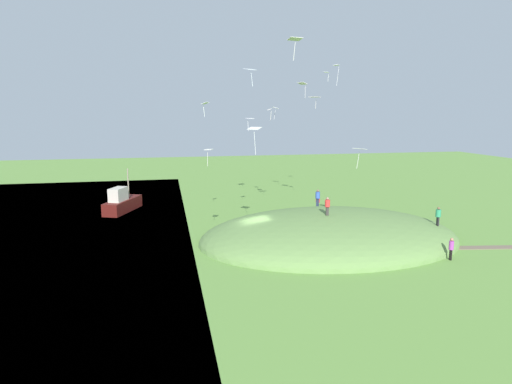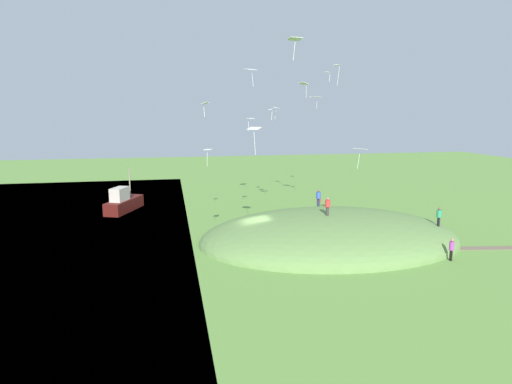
{
  "view_description": "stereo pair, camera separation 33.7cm",
  "coord_description": "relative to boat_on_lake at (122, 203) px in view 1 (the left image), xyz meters",
  "views": [
    {
      "loc": [
        -7.58,
        -37.04,
        11.38
      ],
      "look_at": [
        -0.16,
        -1.4,
        4.8
      ],
      "focal_mm": 30.48,
      "sensor_mm": 36.0,
      "label": 1
    },
    {
      "loc": [
        -7.25,
        -37.11,
        11.38
      ],
      "look_at": [
        -0.16,
        -1.4,
        4.8
      ],
      "focal_mm": 30.48,
      "sensor_mm": 36.0,
      "label": 2
    }
  ],
  "objects": [
    {
      "name": "ground_plane",
      "position": [
        12.84,
        -15.09,
        -1.05
      ],
      "size": [
        160.0,
        160.0,
        0.0
      ],
      "primitive_type": "plane",
      "color": "#62903E"
    },
    {
      "name": "kite_1",
      "position": [
        13.59,
        -9.29,
        14.51
      ],
      "size": [
        1.37,
        1.22,
        1.74
      ],
      "color": "white"
    },
    {
      "name": "person_watching_kites",
      "position": [
        29.07,
        -18.23,
        1.43
      ],
      "size": [
        0.47,
        0.47,
        1.73
      ],
      "rotation": [
        0.0,
        0.0,
        4.74
      ],
      "color": "black",
      "rests_on": "grass_hill"
    },
    {
      "name": "kite_11",
      "position": [
        15.26,
        -18.72,
        15.89
      ],
      "size": [
        1.19,
        0.93,
        1.72
      ],
      "color": "silver"
    },
    {
      "name": "person_near_shore",
      "position": [
        26.93,
        -23.23,
        0.11
      ],
      "size": [
        0.45,
        0.45,
        1.82
      ],
      "rotation": [
        0.0,
        0.0,
        4.95
      ],
      "color": "black",
      "rests_on": "ground_plane"
    },
    {
      "name": "kite_3",
      "position": [
        13.02,
        -12.04,
        9.81
      ],
      "size": [
        0.84,
        0.77,
        1.18
      ],
      "color": "white"
    },
    {
      "name": "kite_0",
      "position": [
        22.56,
        -15.36,
        7.1
      ],
      "size": [
        1.27,
        1.36,
        1.91
      ],
      "color": "white"
    },
    {
      "name": "dirt_path",
      "position": [
        33.08,
        -21.17,
        -1.03
      ],
      "size": [
        16.37,
        3.64,
        0.04
      ],
      "primitive_type": "cube",
      "rotation": [
        0.0,
        0.0,
        -0.16
      ],
      "color": "#6D5E4C",
      "rests_on": "ground_plane"
    },
    {
      "name": "kite_12",
      "position": [
        23.89,
        -2.85,
        15.0
      ],
      "size": [
        0.86,
        0.95,
        1.11
      ],
      "color": "white"
    },
    {
      "name": "kite_4",
      "position": [
        16.26,
        -8.88,
        10.86
      ],
      "size": [
        0.77,
        0.99,
        1.26
      ],
      "color": "silver"
    },
    {
      "name": "kite_2",
      "position": [
        16.3,
        -6.09,
        10.68
      ],
      "size": [
        0.52,
        0.7,
        1.31
      ],
      "color": "white"
    },
    {
      "name": "person_with_child",
      "position": [
        20.44,
        -10.44,
        1.98
      ],
      "size": [
        0.65,
        0.65,
        1.76
      ],
      "rotation": [
        0.0,
        0.0,
        2.3
      ],
      "color": "#262E4B",
      "rests_on": "grass_hill"
    },
    {
      "name": "grass_hill",
      "position": [
        19.71,
        -15.87,
        -1.05
      ],
      "size": [
        23.99,
        17.29,
        5.0
      ],
      "primitive_type": "ellipsoid",
      "color": "#618545",
      "rests_on": "ground_plane"
    },
    {
      "name": "kite_5",
      "position": [
        20.04,
        -5.87,
        13.48
      ],
      "size": [
        1.06,
        1.2,
        1.71
      ],
      "color": "silver"
    },
    {
      "name": "person_on_hilltop",
      "position": [
        21.36,
        -7.98,
        1.03
      ],
      "size": [
        0.52,
        0.52,
        1.79
      ],
      "rotation": [
        0.0,
        0.0,
        4.48
      ],
      "color": "#535540",
      "rests_on": "grass_hill"
    },
    {
      "name": "kite_10",
      "position": [
        8.46,
        -19.12,
        7.58
      ],
      "size": [
        0.81,
        0.96,
        1.32
      ],
      "color": "silver"
    },
    {
      "name": "kite_8",
      "position": [
        20.83,
        -13.51,
        14.5
      ],
      "size": [
        0.79,
        0.83,
        1.87
      ],
      "color": "white"
    },
    {
      "name": "kite_6",
      "position": [
        20.88,
        -7.51,
        12.01
      ],
      "size": [
        1.29,
        1.31,
        1.23
      ],
      "color": "silver"
    },
    {
      "name": "kite_7",
      "position": [
        8.64,
        -15.05,
        11.11
      ],
      "size": [
        0.76,
        0.83,
        1.23
      ],
      "color": "white"
    },
    {
      "name": "boat_on_lake",
      "position": [
        0.0,
        0.0,
        0.0
      ],
      "size": [
        4.15,
        6.76,
        4.87
      ],
      "rotation": [
        0.0,
        0.0,
        4.33
      ],
      "color": "#4A130F",
      "rests_on": "lake_water"
    },
    {
      "name": "person_walking_path",
      "position": [
        19.09,
        -16.68,
        2.45
      ],
      "size": [
        0.48,
        0.48,
        1.64
      ],
      "rotation": [
        0.0,
        0.0,
        3.22
      ],
      "color": "#332F2D",
      "rests_on": "grass_hill"
    },
    {
      "name": "kite_9",
      "position": [
        12.25,
        -17.92,
        9.05
      ],
      "size": [
        1.22,
        1.2,
        2.19
      ],
      "color": "silver"
    }
  ]
}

